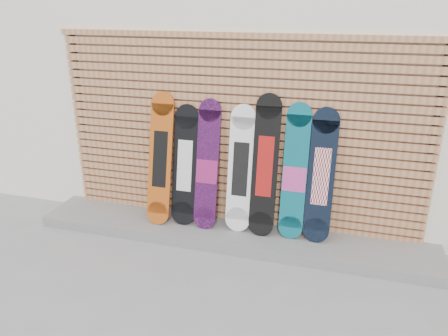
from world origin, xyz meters
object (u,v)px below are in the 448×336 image
(snowboard_0, at_px, (160,159))
(snowboard_2, at_px, (207,166))
(snowboard_3, at_px, (241,169))
(snowboard_4, at_px, (265,166))
(snowboard_5, at_px, (295,173))
(snowboard_1, at_px, (185,166))
(snowboard_6, at_px, (321,177))

(snowboard_0, relative_size, snowboard_2, 1.03)
(snowboard_3, relative_size, snowboard_4, 0.91)
(snowboard_2, height_order, snowboard_5, snowboard_5)
(snowboard_1, height_order, snowboard_3, snowboard_3)
(snowboard_2, relative_size, snowboard_4, 0.94)
(snowboard_2, height_order, snowboard_4, snowboard_4)
(snowboard_3, height_order, snowboard_5, snowboard_5)
(snowboard_4, xyz_separation_m, snowboard_6, (0.61, 0.01, -0.06))
(snowboard_0, distance_m, snowboard_2, 0.57)
(snowboard_4, bearing_deg, snowboard_1, 179.96)
(snowboard_1, relative_size, snowboard_6, 0.95)
(snowboard_2, relative_size, snowboard_3, 1.03)
(snowboard_0, distance_m, snowboard_3, 0.95)
(snowboard_2, xyz_separation_m, snowboard_6, (1.27, 0.03, 0.00))
(snowboard_3, distance_m, snowboard_4, 0.29)
(snowboard_2, distance_m, snowboard_4, 0.67)
(snowboard_6, bearing_deg, snowboard_5, -179.97)
(snowboard_1, height_order, snowboard_5, snowboard_5)
(snowboard_5, xyz_separation_m, snowboard_6, (0.28, 0.00, -0.01))
(snowboard_3, bearing_deg, snowboard_0, -176.89)
(snowboard_4, bearing_deg, snowboard_2, -178.93)
(snowboard_0, relative_size, snowboard_6, 1.04)
(snowboard_4, bearing_deg, snowboard_0, -178.28)
(snowboard_1, height_order, snowboard_4, snowboard_4)
(snowboard_0, xyz_separation_m, snowboard_5, (1.56, 0.05, -0.02))
(snowboard_2, bearing_deg, snowboard_3, 4.02)
(snowboard_3, distance_m, snowboard_6, 0.89)
(snowboard_0, height_order, snowboard_1, snowboard_0)
(snowboard_1, xyz_separation_m, snowboard_5, (1.27, 0.01, 0.04))
(snowboard_1, distance_m, snowboard_6, 1.55)
(snowboard_2, bearing_deg, snowboard_4, 1.07)
(snowboard_4, relative_size, snowboard_6, 1.08)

